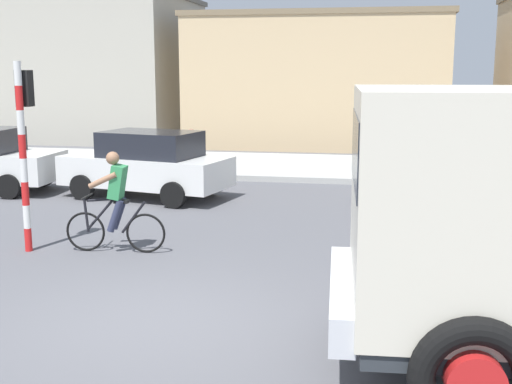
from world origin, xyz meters
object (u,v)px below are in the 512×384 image
pedestrian_near_kerb (192,160)px  car_far_side (147,164)px  traffic_light_pole (24,130)px  cyclist (115,202)px

pedestrian_near_kerb → car_far_side: bearing=-143.7°
car_far_side → pedestrian_near_kerb: (0.91, 0.67, 0.03)m
traffic_light_pole → pedestrian_near_kerb: size_ratio=1.98×
cyclist → traffic_light_pole: (-1.50, -0.15, 1.20)m
traffic_light_pole → car_far_side: bearing=85.7°
car_far_side → pedestrian_near_kerb: size_ratio=2.64×
cyclist → pedestrian_near_kerb: size_ratio=1.07×
cyclist → car_far_side: 4.86m
cyclist → pedestrian_near_kerb: 5.39m
traffic_light_pole → car_far_side: traffic_light_pole is taller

